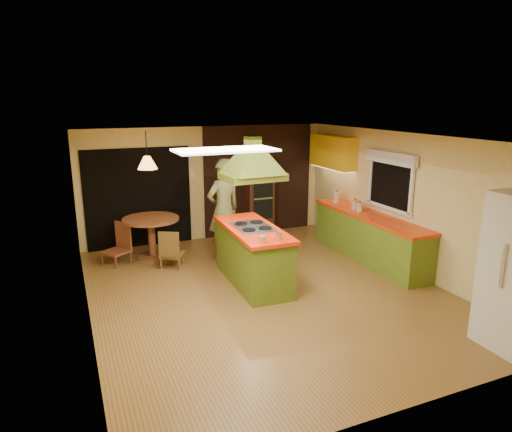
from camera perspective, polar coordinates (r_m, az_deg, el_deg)
name	(u,v)px	position (r m, az deg, el deg)	size (l,w,h in m)	color
ground	(267,291)	(7.63, 1.35, -9.33)	(6.50, 6.50, 0.00)	olive
room_walls	(267,218)	(7.22, 1.41, -0.21)	(5.50, 6.50, 6.50)	beige
ceiling_plane	(268,138)	(7.00, 1.47, 9.73)	(6.50, 6.50, 0.00)	silver
brick_panel	(259,180)	(10.60, 0.35, 4.55)	(2.64, 0.03, 2.50)	#381E14
nook_opening	(139,198)	(9.89, -14.45, 2.18)	(2.20, 0.03, 2.10)	black
right_counter	(369,237)	(9.15, 13.91, -2.57)	(0.62, 3.05, 0.92)	olive
upper_cabinets	(333,152)	(10.21, 9.57, 7.94)	(0.34, 1.40, 0.70)	yellow
window_right	(391,171)	(8.86, 16.48, 5.40)	(0.12, 1.35, 1.06)	black
fluor_panel	(225,150)	(5.49, -3.86, 8.23)	(1.20, 0.60, 0.03)	white
kitchen_island	(253,255)	(7.78, -0.39, -4.88)	(0.86, 2.01, 1.00)	#5B731C
range_hood	(253,152)	(7.38, -0.41, 8.06)	(0.99, 0.74, 0.79)	olive
man	(224,210)	(8.83, -4.05, 0.78)	(0.73, 0.48, 1.99)	brown
wall_oven	(258,198)	(10.36, 0.25, 2.25)	(0.62, 0.63, 1.77)	#422115
dining_table	(151,230)	(9.20, -12.95, -1.68)	(1.10, 1.10, 0.82)	brown
chair_left	(116,244)	(9.07, -17.12, -3.40)	(0.43, 0.43, 0.79)	brown
chair_near	(172,248)	(8.70, -10.47, -3.95)	(0.40, 0.40, 0.73)	brown
pendant_lamp	(147,163)	(8.93, -13.43, 6.50)	(0.37, 0.37, 0.24)	#FF9E3F
canister_large	(337,197)	(9.85, 10.06, 2.30)	(0.16, 0.16, 0.23)	beige
canister_medium	(355,205)	(9.32, 12.28, 1.35)	(0.14, 0.14, 0.19)	beige
canister_small	(360,207)	(9.20, 12.83, 1.09)	(0.13, 0.13, 0.17)	beige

